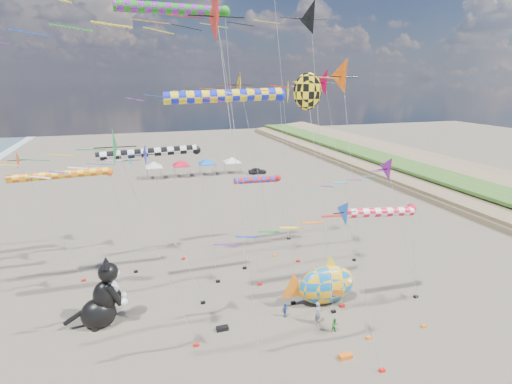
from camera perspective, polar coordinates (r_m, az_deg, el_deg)
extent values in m
cone|color=red|center=(18.94, -3.39, 23.79)|extent=(2.56, 2.73, 2.82)
cylinder|color=#B2B2B2|center=(20.48, -0.71, -6.26)|extent=(1.65, 0.02, 20.66)
cone|color=black|center=(31.11, 9.89, 23.39)|extent=(2.50, 2.68, 2.76)
cylinder|color=#B2B2B2|center=(31.97, 10.30, 3.09)|extent=(1.71, 0.02, 22.24)
cube|color=black|center=(36.35, 10.64, -14.02)|extent=(0.36, 0.24, 0.20)
cone|color=blue|center=(22.78, 15.03, -3.82)|extent=(1.56, 1.67, 1.72)
cylinder|color=#B2B2B2|center=(25.58, 16.40, -14.75)|extent=(2.31, 0.02, 10.59)
cube|color=black|center=(29.06, 17.58, -23.12)|extent=(0.36, 0.24, 0.20)
cone|color=#20CFD7|center=(39.12, -16.83, 4.06)|extent=(1.84, 1.97, 2.03)
cylinder|color=#B2B2B2|center=(40.53, -13.45, -3.00)|extent=(3.97, 0.02, 10.51)
cube|color=black|center=(42.60, -10.33, -9.34)|extent=(0.36, 0.24, 0.20)
cone|color=yellow|center=(37.81, -0.77, 15.12)|extent=(2.42, 2.59, 2.67)
cylinder|color=#B2B2B2|center=(39.32, 1.09, 2.22)|extent=(2.63, 0.02, 17.57)
cube|color=black|center=(42.61, 2.71, -9.07)|extent=(0.36, 0.24, 0.20)
cone|color=#BF0130|center=(37.04, 10.55, 15.14)|extent=(2.46, 2.63, 2.71)
cylinder|color=#B2B2B2|center=(39.05, 12.36, 1.90)|extent=(3.82, 0.02, 17.76)
cube|color=black|center=(42.88, 13.89, -9.38)|extent=(0.36, 0.24, 0.20)
cone|color=#1A8443|center=(24.35, -19.21, 6.44)|extent=(2.35, 2.51, 2.59)
cylinder|color=#B2B2B2|center=(26.43, -13.45, -8.80)|extent=(3.99, 0.02, 14.43)
cube|color=black|center=(30.20, -8.53, -20.79)|extent=(0.36, 0.24, 0.20)
cone|color=#7F1186|center=(28.18, 22.13, 2.97)|extent=(1.70, 1.82, 1.88)
cylinder|color=#B2B2B2|center=(30.70, 22.50, -8.20)|extent=(2.17, 0.02, 12.32)
cube|color=black|center=(34.13, 22.84, -17.25)|extent=(0.36, 0.24, 0.20)
cone|color=#EE3D18|center=(37.96, -29.90, 4.17)|extent=(1.74, 1.87, 1.92)
cylinder|color=#B2B2B2|center=(39.08, -26.55, -4.05)|extent=(3.07, 0.02, 11.73)
cube|color=black|center=(41.02, -23.41, -11.50)|extent=(0.36, 0.24, 0.20)
cone|color=#FF610E|center=(24.63, 13.94, 15.80)|extent=(2.07, 2.22, 2.28)
cylinder|color=#B2B2B2|center=(26.83, 14.96, -4.16)|extent=(2.55, 0.02, 18.21)
cube|color=black|center=(31.60, 15.79, -19.41)|extent=(0.36, 0.24, 0.20)
cylinder|color=#B2B2B2|center=(37.40, 4.89, 8.82)|extent=(2.44, 0.02, 27.00)
cube|color=black|center=(41.66, 6.01, -9.75)|extent=(0.36, 0.24, 0.20)
cone|color=#1B20D0|center=(30.01, -11.90, 5.14)|extent=(1.89, 2.02, 2.08)
cylinder|color=#B2B2B2|center=(31.86, -9.62, -5.97)|extent=(1.85, 0.02, 12.64)
cube|color=black|center=(34.75, -7.58, -15.39)|extent=(0.36, 0.24, 0.20)
cylinder|color=#B2B2B2|center=(32.68, -1.44, 5.50)|extent=(2.50, 0.02, 24.35)
cube|color=black|center=(37.14, 0.57, -13.04)|extent=(0.36, 0.24, 0.20)
cylinder|color=#FC5F15|center=(38.18, -26.32, 2.21)|extent=(8.11, 0.69, 0.69)
sphere|color=#FC5F15|center=(37.76, -20.25, 2.74)|extent=(0.73, 0.73, 0.73)
cylinder|color=#B2B2B2|center=(39.11, -18.45, -4.39)|extent=(1.52, 0.02, 10.12)
cube|color=black|center=(41.01, -16.78, -10.83)|extent=(0.36, 0.24, 0.20)
cylinder|color=#1B8317|center=(35.05, -12.04, 24.22)|extent=(8.63, 0.88, 0.88)
sphere|color=#1B8317|center=(35.80, -4.50, 24.31)|extent=(0.93, 0.93, 0.93)
cylinder|color=#B2B2B2|center=(36.15, -2.94, 5.67)|extent=(1.52, 0.02, 23.34)
cube|color=black|center=(40.03, -1.65, -10.79)|extent=(0.36, 0.24, 0.20)
cylinder|color=red|center=(43.41, 0.05, 1.74)|extent=(5.00, 0.68, 0.68)
sphere|color=red|center=(44.22, 3.13, 1.98)|extent=(0.72, 0.72, 0.72)
cylinder|color=#B2B2B2|center=(45.52, 3.95, -2.52)|extent=(1.52, 0.02, 7.47)
cube|color=black|center=(47.05, 4.72, -6.63)|extent=(0.36, 0.24, 0.20)
cylinder|color=black|center=(33.07, -15.22, 5.46)|extent=(7.78, 0.69, 0.69)
sphere|color=black|center=(33.46, -8.53, 5.95)|extent=(0.73, 0.73, 0.73)
cylinder|color=#B2B2B2|center=(35.16, -6.92, -3.96)|extent=(1.52, 0.02, 12.39)
cube|color=black|center=(37.78, -5.46, -12.58)|extent=(0.36, 0.24, 0.20)
cylinder|color=#1521D4|center=(27.82, -4.59, 13.53)|extent=(8.06, 0.85, 0.85)
sphere|color=#1521D4|center=(29.01, 3.40, 13.64)|extent=(0.89, 0.89, 0.89)
cylinder|color=#B2B2B2|center=(30.79, 4.45, -2.31)|extent=(1.52, 0.02, 16.94)
cube|color=black|center=(34.57, 5.34, -15.48)|extent=(0.36, 0.24, 0.20)
cylinder|color=red|center=(32.07, 17.18, -2.76)|extent=(5.87, 0.74, 0.74)
sphere|color=red|center=(33.79, 21.28, -2.21)|extent=(0.78, 0.78, 0.78)
cylinder|color=#B2B2B2|center=(35.65, 21.58, -8.36)|extent=(1.52, 0.02, 8.20)
cube|color=black|center=(37.83, 21.86, -13.71)|extent=(0.36, 0.24, 0.20)
ellipsoid|color=yellow|center=(29.66, 7.39, 14.05)|extent=(2.20, 0.40, 2.64)
cone|color=yellow|center=(29.06, 4.63, 14.09)|extent=(0.12, 1.80, 1.80)
cylinder|color=#B2B2B2|center=(30.68, 9.31, -2.31)|extent=(2.03, 2.03, 17.18)
cube|color=black|center=(33.92, 11.01, -16.40)|extent=(0.36, 0.24, 0.20)
ellipsoid|color=#136EB9|center=(34.30, 10.04, -12.91)|extent=(5.10, 2.29, 3.33)
cone|color=orange|center=(33.17, 5.49, -13.78)|extent=(2.44, 0.28, 2.44)
cone|color=yellow|center=(33.63, 10.51, -10.36)|extent=(1.78, 0.22, 1.77)
cylinder|color=#B2B2B2|center=(34.97, 12.09, -14.52)|extent=(0.38, 1.04, 1.15)
cube|color=red|center=(34.77, 12.21, -15.61)|extent=(0.36, 0.24, 0.20)
imported|color=gray|center=(32.04, 8.87, -16.71)|extent=(0.78, 0.74, 1.78)
imported|color=#207D25|center=(31.49, 11.22, -18.19)|extent=(0.56, 0.44, 1.13)
imported|color=#1A4892|center=(32.70, 4.16, -16.51)|extent=(0.70, 0.47, 1.11)
cube|color=orange|center=(29.50, 12.66, -21.92)|extent=(0.90, 0.44, 0.30)
cube|color=#133EC0|center=(38.43, 7.63, -12.05)|extent=(0.90, 0.44, 0.30)
cube|color=black|center=(31.48, -4.84, -18.85)|extent=(0.90, 0.44, 0.30)
cube|color=silver|center=(76.74, -14.36, 3.47)|extent=(3.00, 3.00, 0.15)
pyramid|color=silver|center=(76.53, -14.41, 4.23)|extent=(4.20, 4.20, 1.00)
cylinder|color=#999999|center=(75.66, -15.22, 2.34)|extent=(0.08, 0.08, 2.20)
cylinder|color=#999999|center=(75.80, -13.26, 2.50)|extent=(0.08, 0.08, 2.20)
cylinder|color=#999999|center=(78.20, -15.32, 2.76)|extent=(0.08, 0.08, 2.20)
cylinder|color=#999999|center=(78.33, -13.42, 2.91)|extent=(0.08, 0.08, 2.20)
cube|color=red|center=(77.17, -10.66, 3.76)|extent=(3.00, 3.00, 0.15)
pyramid|color=red|center=(76.96, -10.70, 4.52)|extent=(4.20, 4.20, 1.00)
cylinder|color=#999999|center=(76.01, -11.46, 2.64)|extent=(0.08, 0.08, 2.20)
cylinder|color=#999999|center=(76.32, -9.52, 2.79)|extent=(0.08, 0.08, 2.20)
cylinder|color=#999999|center=(78.54, -11.68, 3.05)|extent=(0.08, 0.08, 2.20)
cylinder|color=#999999|center=(78.83, -9.80, 3.20)|extent=(0.08, 0.08, 2.20)
cube|color=blue|center=(77.92, -7.00, 4.03)|extent=(3.00, 3.00, 0.15)
pyramid|color=blue|center=(77.71, -7.03, 4.78)|extent=(4.20, 4.20, 1.00)
cylinder|color=#999999|center=(76.68, -7.74, 2.93)|extent=(0.08, 0.08, 2.20)
cylinder|color=#999999|center=(77.16, -5.84, 3.07)|extent=(0.08, 0.08, 2.20)
cylinder|color=#999999|center=(79.19, -8.08, 3.33)|extent=(0.08, 0.08, 2.20)
cylinder|color=#999999|center=(79.65, -6.24, 3.46)|extent=(0.08, 0.08, 2.20)
cube|color=white|center=(78.97, -3.43, 4.28)|extent=(3.00, 3.00, 0.15)
pyramid|color=white|center=(78.77, -3.45, 5.02)|extent=(4.20, 4.20, 1.00)
cylinder|color=#999999|center=(77.67, -4.11, 3.20)|extent=(0.08, 0.08, 2.20)
cylinder|color=#999999|center=(78.31, -2.26, 3.33)|extent=(0.08, 0.08, 2.20)
cylinder|color=#999999|center=(80.15, -4.55, 3.58)|extent=(0.08, 0.08, 2.20)
cylinder|color=#999999|center=(80.76, -2.76, 3.71)|extent=(0.08, 0.08, 2.20)
imported|color=#26262D|center=(78.69, 0.21, 3.04)|extent=(3.61, 1.53, 1.22)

